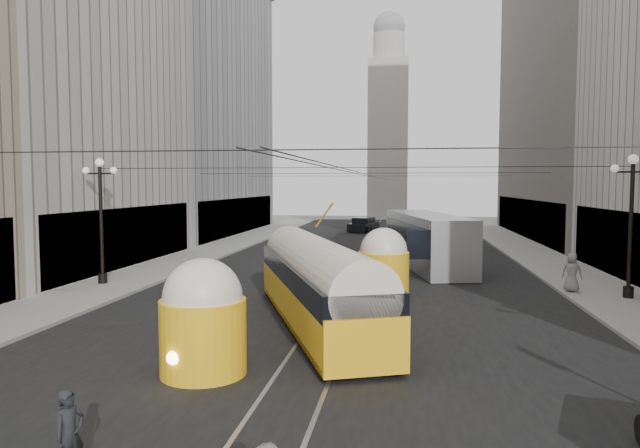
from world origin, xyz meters
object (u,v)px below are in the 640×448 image
(streetcar, at_px, (317,283))
(pedestrian_crossing_a, at_px, (70,435))
(city_bus, at_px, (426,238))
(pedestrian_sidewalk_right, at_px, (572,272))

(streetcar, height_order, pedestrian_crossing_a, streetcar)
(city_bus, height_order, pedestrian_sidewalk_right, city_bus)
(pedestrian_crossing_a, bearing_deg, pedestrian_sidewalk_right, -14.81)
(city_bus, xyz_separation_m, pedestrian_crossing_a, (-7.13, -27.53, -1.01))
(streetcar, distance_m, pedestrian_crossing_a, 11.84)
(streetcar, relative_size, city_bus, 1.04)
(streetcar, bearing_deg, pedestrian_sidewalk_right, 34.50)
(pedestrian_crossing_a, bearing_deg, city_bus, 6.15)
(streetcar, height_order, pedestrian_sidewalk_right, streetcar)
(city_bus, xyz_separation_m, pedestrian_sidewalk_right, (6.47, -8.44, -0.75))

